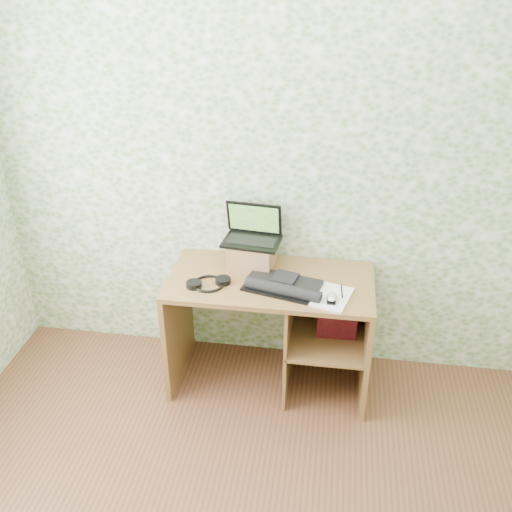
% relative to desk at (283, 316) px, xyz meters
% --- Properties ---
extents(wall_back, '(3.50, 0.00, 3.50)m').
position_rel_desk_xyz_m(wall_back, '(-0.08, 0.28, 0.82)').
color(wall_back, silver).
rests_on(wall_back, ground).
extents(desk, '(1.20, 0.60, 0.75)m').
position_rel_desk_xyz_m(desk, '(0.00, 0.00, 0.00)').
color(desk, brown).
rests_on(desk, floor).
extents(riser, '(0.29, 0.25, 0.16)m').
position_rel_desk_xyz_m(riser, '(-0.21, 0.12, 0.35)').
color(riser, brown).
rests_on(riser, desk).
extents(laptop, '(0.36, 0.27, 0.22)m').
position_rel_desk_xyz_m(laptop, '(-0.21, 0.15, 0.48)').
color(laptop, black).
rests_on(laptop, riser).
extents(keyboard, '(0.49, 0.35, 0.07)m').
position_rel_desk_xyz_m(keyboard, '(0.01, -0.12, 0.29)').
color(keyboard, black).
rests_on(keyboard, desk).
extents(headphones, '(0.25, 0.24, 0.03)m').
position_rel_desk_xyz_m(headphones, '(-0.42, -0.14, 0.28)').
color(headphones, black).
rests_on(headphones, desk).
extents(notepad, '(0.25, 0.30, 0.01)m').
position_rel_desk_xyz_m(notepad, '(0.28, -0.17, 0.27)').
color(notepad, white).
rests_on(notepad, desk).
extents(mouse, '(0.06, 0.09, 0.03)m').
position_rel_desk_xyz_m(mouse, '(0.28, -0.22, 0.30)').
color(mouse, silver).
rests_on(mouse, notepad).
extents(pen, '(0.02, 0.14, 0.01)m').
position_rel_desk_xyz_m(pen, '(0.33, -0.12, 0.29)').
color(pen, black).
rests_on(pen, notepad).
extents(red_box, '(0.24, 0.08, 0.28)m').
position_rel_desk_xyz_m(red_box, '(0.32, -0.03, 0.05)').
color(red_box, maroon).
rests_on(red_box, desk).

